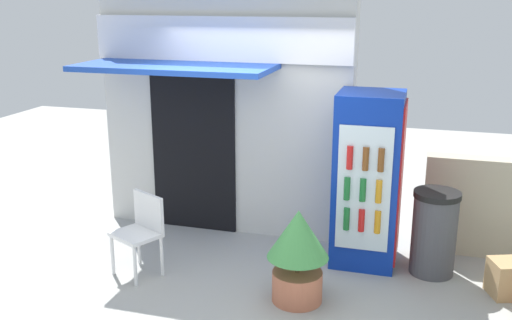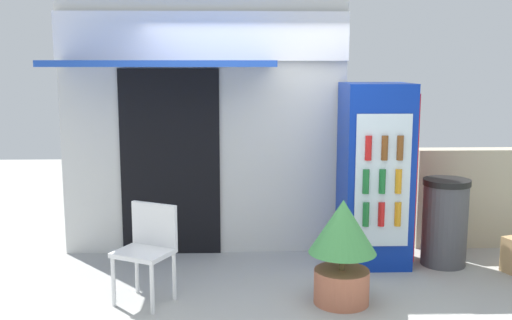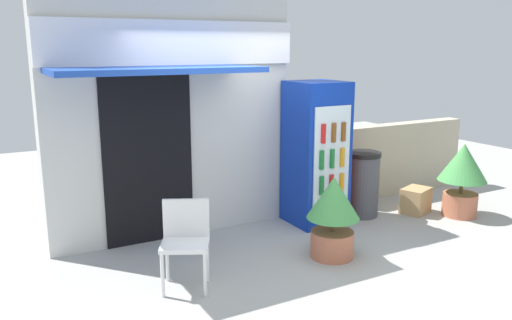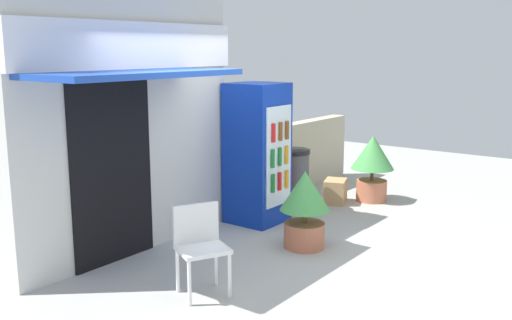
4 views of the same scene
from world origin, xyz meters
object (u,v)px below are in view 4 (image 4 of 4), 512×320
at_px(drink_cooler, 258,153).
at_px(cardboard_box, 335,191).
at_px(plastic_chair, 200,241).
at_px(potted_plant_curbside, 372,162).
at_px(potted_plant_near_shop, 305,204).
at_px(trash_bin, 293,180).

relative_size(drink_cooler, cardboard_box, 4.53).
bearing_deg(plastic_chair, drink_cooler, 23.30).
relative_size(potted_plant_curbside, cardboard_box, 2.46).
relative_size(potted_plant_near_shop, cardboard_box, 2.23).
bearing_deg(potted_plant_near_shop, plastic_chair, 175.91).
bearing_deg(cardboard_box, trash_bin, 159.50).
height_order(trash_bin, cardboard_box, trash_bin).
height_order(drink_cooler, potted_plant_near_shop, drink_cooler).
bearing_deg(drink_cooler, potted_plant_near_shop, -115.96).
xyz_separation_m(drink_cooler, potted_plant_curbside, (1.91, -0.77, -0.32)).
relative_size(drink_cooler, trash_bin, 2.08).
xyz_separation_m(potted_plant_near_shop, cardboard_box, (1.99, 0.69, -0.35)).
bearing_deg(cardboard_box, potted_plant_curbside, -41.17).
distance_m(plastic_chair, trash_bin, 3.05).
bearing_deg(trash_bin, potted_plant_near_shop, -141.87).
distance_m(potted_plant_near_shop, trash_bin, 1.58).
relative_size(drink_cooler, potted_plant_near_shop, 2.03).
bearing_deg(potted_plant_curbside, potted_plant_near_shop, -172.91).
xyz_separation_m(potted_plant_near_shop, trash_bin, (1.24, 0.97, -0.07)).
distance_m(drink_cooler, trash_bin, 0.87).
relative_size(drink_cooler, plastic_chair, 2.19).
distance_m(plastic_chair, cardboard_box, 3.74).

